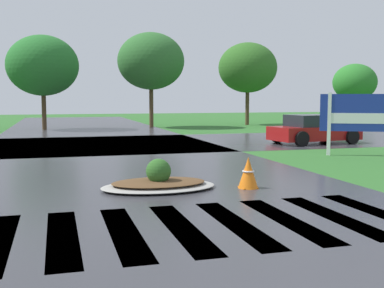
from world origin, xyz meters
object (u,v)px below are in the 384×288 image
at_px(car_white_sedan, 313,130).
at_px(traffic_cone, 248,173).
at_px(estate_billboard, 363,115).
at_px(median_island, 159,182).

relative_size(car_white_sedan, traffic_cone, 5.86).
height_order(estate_billboard, median_island, estate_billboard).
bearing_deg(median_island, car_white_sedan, 44.35).
bearing_deg(traffic_cone, car_white_sedan, 52.89).
distance_m(estate_billboard, car_white_sedan, 4.79).
distance_m(estate_billboard, median_island, 9.13).
height_order(median_island, car_white_sedan, car_white_sedan).
relative_size(estate_billboard, traffic_cone, 3.67).
relative_size(estate_billboard, median_island, 1.01).
distance_m(car_white_sedan, traffic_cone, 11.46).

